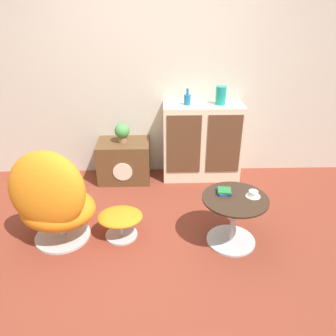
{
  "coord_description": "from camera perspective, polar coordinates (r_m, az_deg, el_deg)",
  "views": [
    {
      "loc": [
        0.03,
        -2.32,
        2.05
      ],
      "look_at": [
        0.11,
        0.61,
        0.55
      ],
      "focal_mm": 35.0,
      "sensor_mm": 36.0,
      "label": 1
    }
  ],
  "objects": [
    {
      "name": "sideboard",
      "position": [
        4.12,
        5.9,
        4.52
      ],
      "size": [
        0.96,
        0.39,
        0.96
      ],
      "color": "beige",
      "rests_on": "ground_plane"
    },
    {
      "name": "egg_chair",
      "position": [
        3.12,
        -19.42,
        -5.37
      ],
      "size": [
        0.8,
        0.75,
        0.97
      ],
      "color": "#B7B7BC",
      "rests_on": "ground_plane"
    },
    {
      "name": "wall_back",
      "position": [
        4.06,
        -2.08,
        16.45
      ],
      "size": [
        6.4,
        0.06,
        2.6
      ],
      "color": "beige",
      "rests_on": "ground_plane"
    },
    {
      "name": "potted_plant",
      "position": [
        4.02,
        -7.99,
        6.25
      ],
      "size": [
        0.18,
        0.18,
        0.24
      ],
      "color": "#996B4C",
      "rests_on": "tv_console"
    },
    {
      "name": "tv_console",
      "position": [
        4.17,
        -7.63,
        1.3
      ],
      "size": [
        0.64,
        0.47,
        0.51
      ],
      "color": "brown",
      "rests_on": "ground_plane"
    },
    {
      "name": "ottoman",
      "position": [
        3.19,
        -8.31,
        -8.81
      ],
      "size": [
        0.43,
        0.37,
        0.27
      ],
      "color": "#B7B7BC",
      "rests_on": "ground_plane"
    },
    {
      "name": "vase_leftmost",
      "position": [
        3.92,
        3.39,
        11.87
      ],
      "size": [
        0.08,
        0.08,
        0.19
      ],
      "color": "#196699",
      "rests_on": "sideboard"
    },
    {
      "name": "book_stack",
      "position": [
        3.03,
        9.77,
        -4.03
      ],
      "size": [
        0.13,
        0.13,
        0.04
      ],
      "color": "#1E478C",
      "rests_on": "coffee_table"
    },
    {
      "name": "vase_inner_left",
      "position": [
        3.97,
        9.19,
        12.37
      ],
      "size": [
        0.12,
        0.12,
        0.21
      ],
      "color": "teal",
      "rests_on": "sideboard"
    },
    {
      "name": "teacup",
      "position": [
        3.03,
        14.61,
        -4.45
      ],
      "size": [
        0.13,
        0.13,
        0.05
      ],
      "color": "white",
      "rests_on": "coffee_table"
    },
    {
      "name": "ground_plane",
      "position": [
        3.1,
        -1.79,
        -14.35
      ],
      "size": [
        12.0,
        12.0,
        0.0
      ],
      "primitive_type": "plane",
      "color": "brown"
    },
    {
      "name": "coffee_table",
      "position": [
        3.09,
        11.31,
        -8.23
      ],
      "size": [
        0.59,
        0.59,
        0.49
      ],
      "color": "#B7B7BC",
      "rests_on": "ground_plane"
    }
  ]
}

